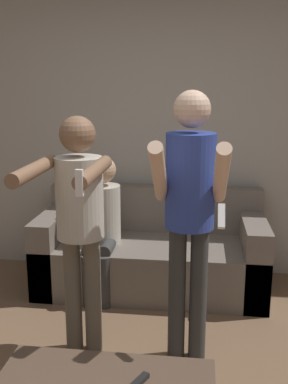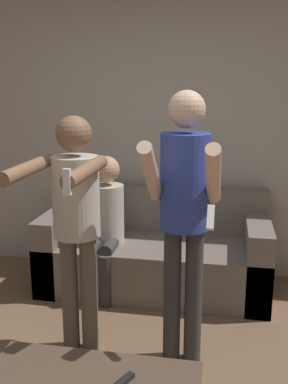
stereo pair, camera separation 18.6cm
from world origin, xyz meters
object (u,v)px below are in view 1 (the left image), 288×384
(couch, at_px, (152,255))
(person_seated, at_px, (102,221))
(person_standing_right, at_px, (190,201))
(remote_far, at_px, (138,382))
(person_standing_left, at_px, (79,211))

(couch, height_order, person_seated, person_seated)
(person_standing_right, height_order, remote_far, person_standing_right)
(couch, distance_m, remote_far, 1.82)
(couch, height_order, person_standing_right, person_standing_right)
(couch, distance_m, person_standing_left, 1.32)
(couch, height_order, remote_far, couch)
(couch, xyz_separation_m, person_standing_right, (0.34, -1.06, 0.77))
(person_standing_right, bearing_deg, person_seated, 130.09)
(couch, relative_size, person_standing_right, 1.12)
(couch, relative_size, remote_far, 12.81)
(couch, bearing_deg, person_standing_left, -107.70)
(person_standing_right, distance_m, person_seated, 1.22)
(person_seated, bearing_deg, person_standing_left, -86.50)
(remote_far, bearing_deg, person_standing_right, 74.44)
(couch, bearing_deg, person_standing_right, -72.09)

